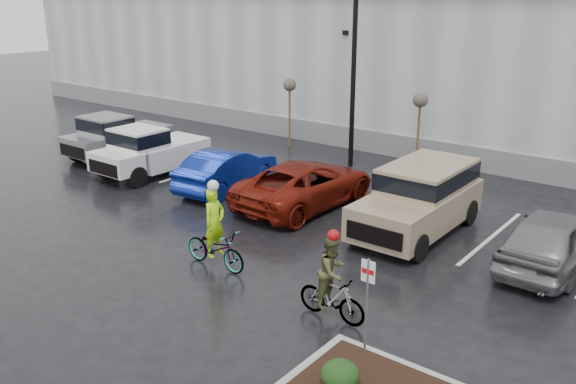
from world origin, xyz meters
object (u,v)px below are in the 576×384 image
Objects in this scene: lamppost at (355,25)px; cyclist_olive at (332,287)px; fire_lane_sign at (367,297)px; car_grey at (553,239)px; pickup_white at (157,149)px; sapling_west at (290,88)px; pickup_silver at (124,135)px; sapling_mid at (420,104)px; cyclist_hivis at (215,241)px; car_blue at (227,169)px; car_red at (305,184)px; suv_tan at (417,201)px.

lamppost is 13.51m from cyclist_olive.
car_grey is (1.62, 6.78, -0.61)m from fire_lane_sign.
car_grey is (15.01, 0.56, -0.18)m from pickup_white.
fire_lane_sign is at bearing 77.15° from car_grey.
sapling_west reaches higher than pickup_silver.
pickup_white is at bearing 2.75° from car_grey.
pickup_white is 13.08m from cyclist_olive.
sapling_mid reaches higher than cyclist_hivis.
sapling_west is at bearing -78.62° from car_blue.
sapling_mid is (2.50, 1.00, -2.96)m from lamppost.
cyclist_olive is (-1.43, 0.94, -0.61)m from fire_lane_sign.
car_blue is at bearing 146.74° from fire_lane_sign.
cyclist_hivis is at bearing 38.71° from car_grey.
lamppost reaches higher than sapling_west.
pickup_white reaches higher than car_red.
cyclist_hivis reaches higher than pickup_white.
car_blue is (-1.96, -5.40, -4.94)m from lamppost.
suv_tan is 1.09× the size of car_grey.
sapling_west is 7.00m from car_blue.
sapling_mid is 12.63m from cyclist_olive.
cyclist_hivis is at bearing -120.00° from suv_tan.
lamppost is 1.77× the size of pickup_silver.
pickup_white is 2.42× the size of cyclist_olive.
cyclist_olive is (-3.05, -5.84, -0.00)m from car_grey.
car_blue is at bearing -4.80° from pickup_silver.
pickup_white is 9.41m from cyclist_hivis.
lamppost is at bearing 137.40° from suv_tan.
fire_lane_sign is 1.81m from cyclist_olive.
car_grey is at bearing -0.58° from pickup_silver.
sapling_west is 0.62× the size of pickup_silver.
fire_lane_sign is 0.43× the size of suv_tan.
sapling_west is at bearing 40.79° from cyclist_olive.
lamppost is 1.77× the size of pickup_white.
sapling_mid is at bearing 116.55° from suv_tan.
sapling_mid is at bearing -131.18° from car_blue.
sapling_mid reaches higher than car_grey.
car_red is at bearing 1.48° from car_grey.
fire_lane_sign is at bearing 135.36° from car_red.
pickup_silver is 6.73m from car_blue.
car_blue is at bearing -109.93° from lamppost.
sapling_mid is at bearing 17.71° from cyclist_olive.
pickup_silver is 3.16m from pickup_white.
suv_tan is 6.24m from cyclist_hivis.
cyclist_hivis is (-5.37, 1.30, -0.66)m from fire_lane_sign.
sapling_mid reaches higher than suv_tan.
fire_lane_sign is 5.56m from cyclist_hivis.
pickup_silver is 1.02× the size of suv_tan.
lamppost reaches higher than car_grey.
pickup_silver is at bearing -128.59° from sapling_west.
lamppost reaches higher than car_red.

